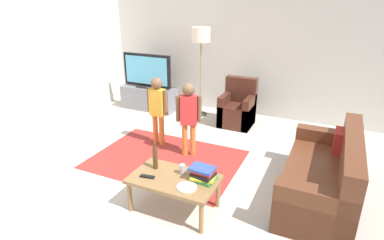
% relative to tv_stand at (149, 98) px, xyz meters
% --- Properties ---
extents(ground, '(7.80, 7.80, 0.00)m').
position_rel_tv_stand_xyz_m(ground, '(1.82, -2.30, -0.24)').
color(ground, beige).
extents(wall_back, '(6.00, 0.12, 2.70)m').
position_rel_tv_stand_xyz_m(wall_back, '(1.82, 0.70, 1.11)').
color(wall_back, silver).
rests_on(wall_back, ground).
extents(wall_left, '(0.12, 6.00, 2.70)m').
position_rel_tv_stand_xyz_m(wall_left, '(-1.18, -2.30, 1.11)').
color(wall_left, silver).
rests_on(wall_left, ground).
extents(area_rug, '(2.20, 1.60, 0.01)m').
position_rel_tv_stand_xyz_m(area_rug, '(1.46, -1.87, -0.24)').
color(area_rug, '#9E2D28').
rests_on(area_rug, ground).
extents(tv_stand, '(1.20, 0.44, 0.50)m').
position_rel_tv_stand_xyz_m(tv_stand, '(0.00, 0.00, 0.00)').
color(tv_stand, slate).
rests_on(tv_stand, ground).
extents(tv, '(1.10, 0.28, 0.71)m').
position_rel_tv_stand_xyz_m(tv, '(-0.00, -0.02, 0.60)').
color(tv, black).
rests_on(tv, tv_stand).
extents(couch, '(0.80, 1.80, 0.86)m').
position_rel_tv_stand_xyz_m(couch, '(3.73, -1.92, 0.05)').
color(couch, brown).
rests_on(couch, ground).
extents(armchair, '(0.60, 0.60, 0.90)m').
position_rel_tv_stand_xyz_m(armchair, '(2.03, -0.04, 0.05)').
color(armchair, '#472319').
rests_on(armchair, ground).
extents(floor_lamp, '(0.36, 0.36, 1.78)m').
position_rel_tv_stand_xyz_m(floor_lamp, '(1.16, 0.15, 1.30)').
color(floor_lamp, '#262626').
rests_on(floor_lamp, ground).
extents(child_near_tv, '(0.39, 0.19, 1.15)m').
position_rel_tv_stand_xyz_m(child_near_tv, '(1.09, -1.44, 0.45)').
color(child_near_tv, orange).
rests_on(child_near_tv, ground).
extents(child_center, '(0.37, 0.22, 1.16)m').
position_rel_tv_stand_xyz_m(child_center, '(1.71, -1.58, 0.46)').
color(child_center, orange).
rests_on(child_center, ground).
extents(coffee_table, '(1.00, 0.60, 0.42)m').
position_rel_tv_stand_xyz_m(coffee_table, '(2.14, -2.88, 0.13)').
color(coffee_table, olive).
rests_on(coffee_table, ground).
extents(book_stack, '(0.30, 0.25, 0.16)m').
position_rel_tv_stand_xyz_m(book_stack, '(2.46, -2.78, 0.25)').
color(book_stack, '#388C4C').
rests_on(book_stack, coffee_table).
extents(bottle, '(0.06, 0.06, 0.33)m').
position_rel_tv_stand_xyz_m(bottle, '(1.84, -2.78, 0.32)').
color(bottle, '#4C3319').
rests_on(bottle, coffee_table).
extents(tv_remote, '(0.18, 0.07, 0.02)m').
position_rel_tv_stand_xyz_m(tv_remote, '(1.86, -3.00, 0.19)').
color(tv_remote, black).
rests_on(tv_remote, coffee_table).
extents(soda_can, '(0.07, 0.07, 0.12)m').
position_rel_tv_stand_xyz_m(soda_can, '(2.19, -2.76, 0.24)').
color(soda_can, silver).
rests_on(soda_can, coffee_table).
extents(plate, '(0.22, 0.22, 0.02)m').
position_rel_tv_stand_xyz_m(plate, '(2.36, -3.00, 0.18)').
color(plate, white).
rests_on(plate, coffee_table).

